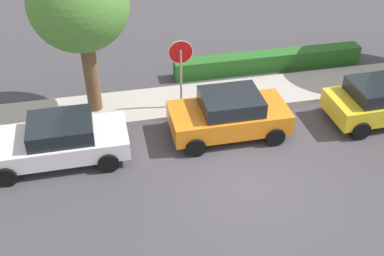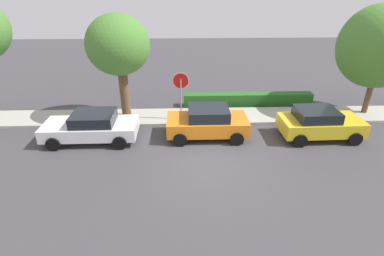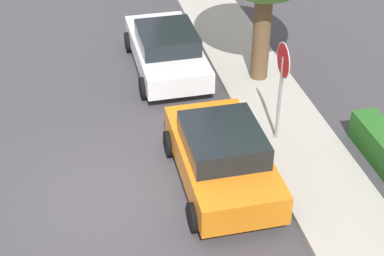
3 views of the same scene
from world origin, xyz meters
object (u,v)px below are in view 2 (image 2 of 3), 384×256
parked_car_yellow (319,123)px  street_tree_mid_block (378,47)px  street_tree_near_corner (118,46)px  stop_sign (181,88)px  parked_car_white (92,126)px  parked_car_orange (207,122)px

parked_car_yellow → street_tree_mid_block: (3.69, 2.72, 3.06)m
street_tree_near_corner → street_tree_mid_block: (13.51, 0.09, -0.15)m
stop_sign → street_tree_mid_block: 10.58m
parked_car_yellow → street_tree_mid_block: bearing=36.4°
parked_car_yellow → street_tree_mid_block: 5.52m
parked_car_white → street_tree_near_corner: street_tree_near_corner is taller
parked_car_white → street_tree_near_corner: bearing=66.3°
parked_car_orange → street_tree_near_corner: bearing=151.6°
stop_sign → street_tree_near_corner: 3.80m
parked_car_orange → stop_sign: bearing=125.7°
parked_car_white → street_tree_near_corner: size_ratio=0.79×
street_tree_mid_block → parked_car_white: bearing=-169.7°
stop_sign → street_tree_near_corner: bearing=169.0°
parked_car_yellow → street_tree_near_corner: 10.66m
street_tree_mid_block → parked_car_yellow: bearing=-143.6°
street_tree_near_corner → street_tree_mid_block: size_ratio=0.93×
parked_car_orange → street_tree_mid_block: street_tree_mid_block is taller
stop_sign → parked_car_orange: size_ratio=0.70×
stop_sign → parked_car_yellow: bearing=-16.9°
parked_car_white → street_tree_mid_block: bearing=10.3°
parked_car_white → street_tree_mid_block: size_ratio=0.73×
parked_car_orange → street_tree_mid_block: bearing=15.1°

